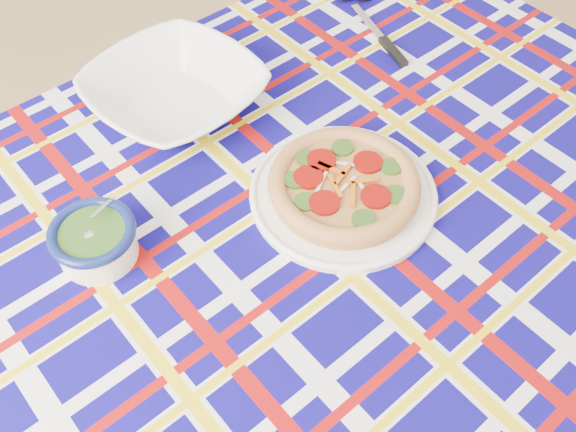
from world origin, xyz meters
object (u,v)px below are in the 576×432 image
dining_table (258,275)px  serving_bowl (175,92)px  pesto_bowl (94,239)px  main_focaccia_plate (344,185)px

dining_table → serving_bowl: size_ratio=6.05×
pesto_bowl → serving_bowl: 0.34m
serving_bowl → main_focaccia_plate: bearing=-68.6°
dining_table → pesto_bowl: size_ratio=13.99×
main_focaccia_plate → serving_bowl: serving_bowl is taller
pesto_bowl → serving_bowl: (0.25, 0.24, -0.00)m
main_focaccia_plate → pesto_bowl: size_ratio=2.42×
dining_table → serving_bowl: 0.37m
main_focaccia_plate → pesto_bowl: (-0.38, 0.11, 0.01)m
dining_table → pesto_bowl: (-0.21, 0.12, 0.12)m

